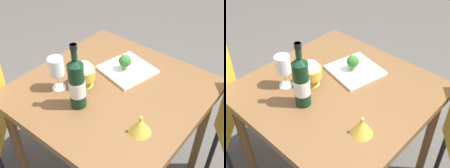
# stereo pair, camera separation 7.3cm
# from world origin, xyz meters

# --- Properties ---
(dining_table) EXTENTS (0.89, 0.89, 0.74)m
(dining_table) POSITION_xyz_m (0.00, 0.00, 0.66)
(dining_table) COLOR brown
(dining_table) RESTS_ON ground_plane
(wine_bottle) EXTENTS (0.08, 0.08, 0.33)m
(wine_bottle) POSITION_xyz_m (-0.05, -0.19, 0.88)
(wine_bottle) COLOR black
(wine_bottle) RESTS_ON dining_table
(wine_glass) EXTENTS (0.08, 0.08, 0.18)m
(wine_glass) POSITION_xyz_m (-0.21, -0.16, 0.87)
(wine_glass) COLOR white
(wine_glass) RESTS_ON dining_table
(rice_bowl) EXTENTS (0.11, 0.11, 0.14)m
(rice_bowl) POSITION_xyz_m (-0.13, -0.06, 0.82)
(rice_bowl) COLOR gold
(rice_bowl) RESTS_ON dining_table
(rice_bowl_lid) EXTENTS (0.10, 0.10, 0.09)m
(rice_bowl_lid) POSITION_xyz_m (0.27, -0.15, 0.78)
(rice_bowl_lid) COLOR gold
(rice_bowl_lid) RESTS_ON dining_table
(serving_plate) EXTENTS (0.30, 0.30, 0.02)m
(serving_plate) POSITION_xyz_m (-0.03, 0.17, 0.75)
(serving_plate) COLOR white
(serving_plate) RESTS_ON dining_table
(broccoli_floret) EXTENTS (0.07, 0.07, 0.09)m
(broccoli_floret) POSITION_xyz_m (-0.04, 0.16, 0.81)
(broccoli_floret) COLOR #729E4C
(broccoli_floret) RESTS_ON serving_plate
(carrot_garnish_left) EXTENTS (0.04, 0.04, 0.06)m
(carrot_garnish_left) POSITION_xyz_m (-0.10, 0.21, 0.79)
(carrot_garnish_left) COLOR orange
(carrot_garnish_left) RESTS_ON serving_plate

